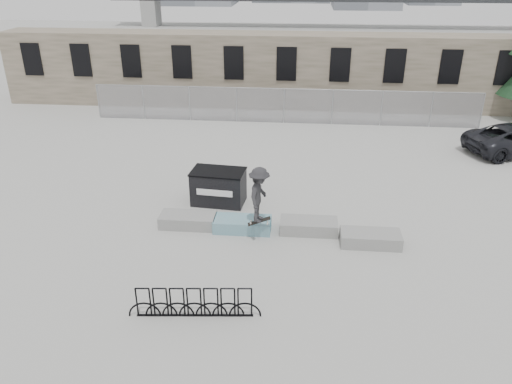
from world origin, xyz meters
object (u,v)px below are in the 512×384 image
planter_center_left (242,224)px  planter_far_left (188,220)px  skateboarder (259,195)px  planter_offset (370,238)px  dumpster (219,187)px  planter_center_right (309,225)px  bike_rack (194,303)px

planter_center_left → planter_far_left: bearing=176.6°
skateboarder → planter_far_left: bearing=84.9°
skateboarder → planter_offset: bearing=-80.5°
planter_far_left → planter_offset: (6.36, -0.69, 0.00)m
planter_center_left → dumpster: (-1.18, 2.09, 0.44)m
planter_center_left → planter_center_right: size_ratio=1.00×
planter_center_left → planter_center_right: bearing=2.4°
dumpster → skateboarder: skateboarder is taller
bike_rack → skateboarder: skateboarder is taller
planter_center_left → bike_rack: 4.82m
planter_offset → bike_rack: (-5.12, -4.19, 0.19)m
planter_far_left → dumpster: size_ratio=0.93×
planter_far_left → planter_center_left: same height
planter_offset → planter_center_left: bearing=172.6°
planter_offset → skateboarder: (-3.75, 0.01, 1.43)m
planter_center_right → planter_offset: size_ratio=1.00×
planter_center_right → planter_offset: (2.06, -0.66, 0.00)m
planter_center_left → dumpster: dumpster is taller
dumpster → skateboarder: (1.82, -2.65, 1.00)m
planter_far_left → planter_center_left: bearing=-3.4°
planter_offset → skateboarder: skateboarder is taller
planter_center_right → dumpster: size_ratio=0.93×
planter_far_left → planter_offset: size_ratio=1.00×
bike_rack → dumpster: bearing=93.8°
planter_center_left → planter_center_right: same height
planter_offset → dumpster: (-5.57, 2.65, 0.44)m
planter_center_left → dumpster: bearing=119.5°
planter_offset → dumpster: size_ratio=0.93×
planter_center_left → planter_center_right: (2.33, 0.10, 0.00)m
planter_center_right → dumpster: dumpster is taller
planter_far_left → skateboarder: size_ratio=0.96×
planter_far_left → dumpster: bearing=68.0°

